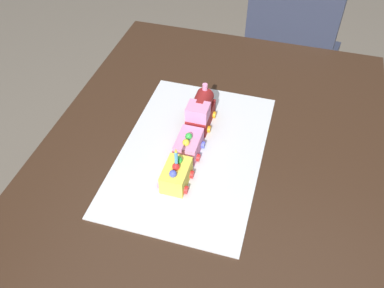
{
  "coord_description": "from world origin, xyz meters",
  "views": [
    {
      "loc": [
        0.75,
        0.17,
        1.6
      ],
      "look_at": [
        -0.03,
        -0.06,
        0.77
      ],
      "focal_mm": 38.02,
      "sensor_mm": 36.0,
      "label": 1
    }
  ],
  "objects_px": {
    "dining_table": "(207,187)",
    "cake_car_gondola_lemon": "(176,175)",
    "chair": "(290,56)",
    "cake_car_tanker_bubblegum": "(189,145)",
    "birthday_candle": "(176,156)",
    "cake_locomotive": "(201,111)"
  },
  "relations": [
    {
      "from": "dining_table",
      "to": "birthday_candle",
      "type": "xyz_separation_m",
      "value": [
        0.09,
        -0.06,
        0.21
      ]
    },
    {
      "from": "dining_table",
      "to": "cake_locomotive",
      "type": "distance_m",
      "value": 0.23
    },
    {
      "from": "chair",
      "to": "cake_locomotive",
      "type": "xyz_separation_m",
      "value": [
        0.88,
        -0.22,
        0.32
      ]
    },
    {
      "from": "chair",
      "to": "birthday_candle",
      "type": "bearing_deg",
      "value": 89.18
    },
    {
      "from": "dining_table",
      "to": "cake_locomotive",
      "type": "xyz_separation_m",
      "value": [
        -0.15,
        -0.06,
        0.16
      ]
    },
    {
      "from": "cake_locomotive",
      "to": "chair",
      "type": "bearing_deg",
      "value": 165.83
    },
    {
      "from": "chair",
      "to": "cake_car_gondola_lemon",
      "type": "height_order",
      "value": "chair"
    },
    {
      "from": "cake_car_tanker_bubblegum",
      "to": "cake_car_gondola_lemon",
      "type": "distance_m",
      "value": 0.12
    },
    {
      "from": "cake_locomotive",
      "to": "cake_car_gondola_lemon",
      "type": "height_order",
      "value": "cake_locomotive"
    },
    {
      "from": "cake_car_gondola_lemon",
      "to": "birthday_candle",
      "type": "xyz_separation_m",
      "value": [
        -0.01,
        0.0,
        0.07
      ]
    },
    {
      "from": "chair",
      "to": "cake_locomotive",
      "type": "bearing_deg",
      "value": 86.22
    },
    {
      "from": "cake_car_tanker_bubblegum",
      "to": "chair",
      "type": "bearing_deg",
      "value": 167.59
    },
    {
      "from": "cake_car_tanker_bubblegum",
      "to": "cake_car_gondola_lemon",
      "type": "relative_size",
      "value": 1.0
    },
    {
      "from": "chair",
      "to": "cake_locomotive",
      "type": "height_order",
      "value": "same"
    },
    {
      "from": "chair",
      "to": "dining_table",
      "type": "bearing_deg",
      "value": 91.72
    },
    {
      "from": "dining_table",
      "to": "chair",
      "type": "distance_m",
      "value": 1.06
    },
    {
      "from": "cake_locomotive",
      "to": "cake_car_tanker_bubblegum",
      "type": "relative_size",
      "value": 1.4
    },
    {
      "from": "dining_table",
      "to": "chair",
      "type": "bearing_deg",
      "value": 171.33
    },
    {
      "from": "dining_table",
      "to": "cake_car_gondola_lemon",
      "type": "relative_size",
      "value": 14.0
    },
    {
      "from": "dining_table",
      "to": "chair",
      "type": "height_order",
      "value": "chair"
    },
    {
      "from": "chair",
      "to": "cake_car_tanker_bubblegum",
      "type": "xyz_separation_m",
      "value": [
        1.01,
        -0.22,
        0.3
      ]
    },
    {
      "from": "cake_car_tanker_bubblegum",
      "to": "cake_car_gondola_lemon",
      "type": "bearing_deg",
      "value": -0.0
    }
  ]
}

